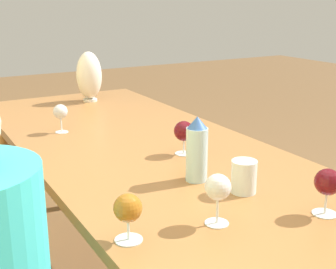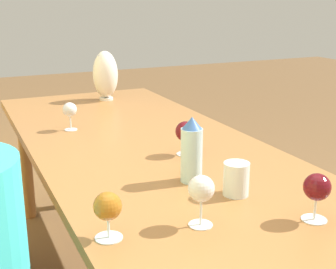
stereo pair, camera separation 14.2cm
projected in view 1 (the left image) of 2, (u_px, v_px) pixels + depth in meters
dining_table at (182, 184)px, 1.69m from camera, size 2.97×0.92×0.74m
water_bottle at (197, 150)px, 1.54m from camera, size 0.07×0.07×0.22m
water_tumbler at (244, 177)px, 1.46m from camera, size 0.08×0.08×0.10m
vase at (89, 76)px, 2.71m from camera, size 0.15×0.15×0.29m
wine_glass_1 at (218, 189)px, 1.24m from camera, size 0.07×0.07×0.14m
wine_glass_2 at (328, 183)px, 1.30m from camera, size 0.08×0.08×0.14m
wine_glass_3 at (128, 209)px, 1.16m from camera, size 0.07×0.07×0.13m
wine_glass_5 at (184, 132)px, 1.80m from camera, size 0.08×0.08×0.13m
wine_glass_6 at (60, 112)px, 2.09m from camera, size 0.06×0.06×0.13m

